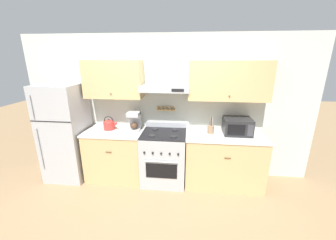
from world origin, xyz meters
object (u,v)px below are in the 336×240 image
at_px(refrigerator, 66,132).
at_px(coffee_maker, 135,121).
at_px(tea_kettle, 109,124).
at_px(stove_range, 164,157).
at_px(utensil_crock, 211,129).
at_px(microwave, 237,126).

xyz_separation_m(refrigerator, coffee_maker, (1.24, 0.14, 0.22)).
bearing_deg(tea_kettle, stove_range, -5.28).
bearing_deg(stove_range, utensil_crock, 6.65).
distance_m(coffee_maker, microwave, 1.77).
distance_m(stove_range, refrigerator, 1.83).
relative_size(refrigerator, microwave, 3.82).
bearing_deg(tea_kettle, refrigerator, -172.22).
bearing_deg(refrigerator, coffee_maker, 6.38).
height_order(stove_range, coffee_maker, coffee_maker).
bearing_deg(refrigerator, tea_kettle, 7.78).
height_order(stove_range, utensil_crock, utensil_crock).
xyz_separation_m(coffee_maker, microwave, (1.77, -0.01, -0.03)).
distance_m(stove_range, microwave, 1.37).
distance_m(tea_kettle, coffee_maker, 0.47).
xyz_separation_m(stove_range, utensil_crock, (0.79, 0.09, 0.53)).
bearing_deg(coffee_maker, stove_range, -13.06).
relative_size(refrigerator, coffee_maker, 5.14).
distance_m(stove_range, utensil_crock, 0.96).
height_order(tea_kettle, microwave, microwave).
relative_size(coffee_maker, microwave, 0.74).
xyz_separation_m(stove_range, coffee_maker, (-0.54, 0.12, 0.62)).
bearing_deg(utensil_crock, stove_range, -173.35).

